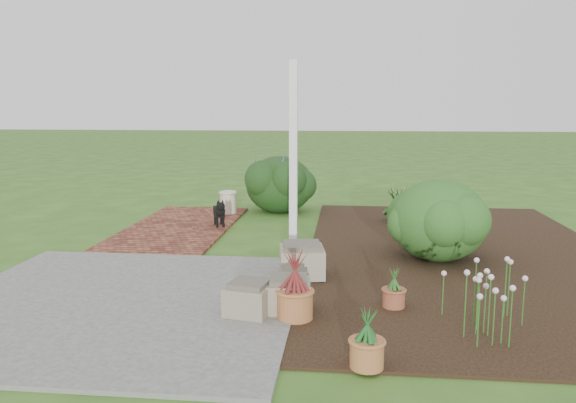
# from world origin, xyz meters

# --- Properties ---
(ground) EXTENTS (80.00, 80.00, 0.00)m
(ground) POSITION_xyz_m (0.00, 0.00, 0.00)
(ground) COLOR #305F1E
(ground) RESTS_ON ground
(concrete_patio) EXTENTS (3.50, 3.50, 0.04)m
(concrete_patio) POSITION_xyz_m (-1.25, -1.75, 0.02)
(concrete_patio) COLOR #595956
(concrete_patio) RESTS_ON ground
(brick_path) EXTENTS (1.60, 3.50, 0.04)m
(brick_path) POSITION_xyz_m (-1.70, 1.75, 0.02)
(brick_path) COLOR #59261C
(brick_path) RESTS_ON ground
(garden_bed) EXTENTS (4.00, 7.00, 0.03)m
(garden_bed) POSITION_xyz_m (2.50, 0.50, 0.01)
(garden_bed) COLOR black
(garden_bed) RESTS_ON ground
(veranda_post) EXTENTS (0.10, 0.10, 2.50)m
(veranda_post) POSITION_xyz_m (0.30, 0.10, 1.25)
(veranda_post) COLOR white
(veranda_post) RESTS_ON ground
(stone_trough_near) EXTENTS (0.47, 0.47, 0.26)m
(stone_trough_near) POSITION_xyz_m (0.09, -1.96, 0.17)
(stone_trough_near) COLOR #77735C
(stone_trough_near) RESTS_ON concrete_patio
(stone_trough_mid) EXTENTS (0.43, 0.43, 0.27)m
(stone_trough_mid) POSITION_xyz_m (0.44, -1.83, 0.18)
(stone_trough_mid) COLOR gray
(stone_trough_mid) RESTS_ON concrete_patio
(stone_trough_far) EXTENTS (0.56, 0.56, 0.33)m
(stone_trough_far) POSITION_xyz_m (0.48, -0.74, 0.20)
(stone_trough_far) COLOR gray
(stone_trough_far) RESTS_ON concrete_patio
(black_dog) EXTENTS (0.26, 0.47, 0.42)m
(black_dog) POSITION_xyz_m (-1.05, 1.78, 0.29)
(black_dog) COLOR black
(black_dog) RESTS_ON brick_path
(cream_ceramic_urn) EXTENTS (0.33, 0.33, 0.38)m
(cream_ceramic_urn) POSITION_xyz_m (-1.16, 2.94, 0.23)
(cream_ceramic_urn) COLOR beige
(cream_ceramic_urn) RESTS_ON brick_path
(evergreen_shrub) EXTENTS (1.57, 1.57, 1.04)m
(evergreen_shrub) POSITION_xyz_m (2.14, 0.25, 0.55)
(evergreen_shrub) COLOR #174213
(evergreen_shrub) RESTS_ON garden_bed
(agapanthus_clump_back) EXTENTS (1.23, 1.23, 0.97)m
(agapanthus_clump_back) POSITION_xyz_m (2.32, 1.26, 0.51)
(agapanthus_clump_back) COLOR #143711
(agapanthus_clump_back) RESTS_ON garden_bed
(agapanthus_clump_front) EXTENTS (0.94, 0.94, 0.73)m
(agapanthus_clump_front) POSITION_xyz_m (1.87, 2.52, 0.40)
(agapanthus_clump_front) COLOR #0C3812
(agapanthus_clump_front) RESTS_ON garden_bed
(pink_flower_patch) EXTENTS (1.06, 1.06, 0.57)m
(pink_flower_patch) POSITION_xyz_m (2.19, -2.15, 0.32)
(pink_flower_patch) COLOR #113D0F
(pink_flower_patch) RESTS_ON garden_bed
(terracotta_pot_bronze) EXTENTS (0.38, 0.38, 0.27)m
(terracotta_pot_bronze) POSITION_xyz_m (0.52, -2.02, 0.16)
(terracotta_pot_bronze) COLOR #AC683A
(terracotta_pot_bronze) RESTS_ON garden_bed
(terracotta_pot_small_left) EXTENTS (0.26, 0.26, 0.18)m
(terracotta_pot_small_left) POSITION_xyz_m (1.44, -1.63, 0.12)
(terracotta_pot_small_left) COLOR brown
(terracotta_pot_small_left) RESTS_ON garden_bed
(terracotta_pot_small_right) EXTENTS (0.31, 0.31, 0.21)m
(terracotta_pot_small_right) POSITION_xyz_m (1.14, -2.94, 0.14)
(terracotta_pot_small_right) COLOR #AC663A
(terracotta_pot_small_right) RESTS_ON garden_bed
(purple_flowering_bush) EXTENTS (1.46, 1.46, 1.07)m
(purple_flowering_bush) POSITION_xyz_m (-0.28, 3.43, 0.53)
(purple_flowering_bush) COLOR black
(purple_flowering_bush) RESTS_ON ground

